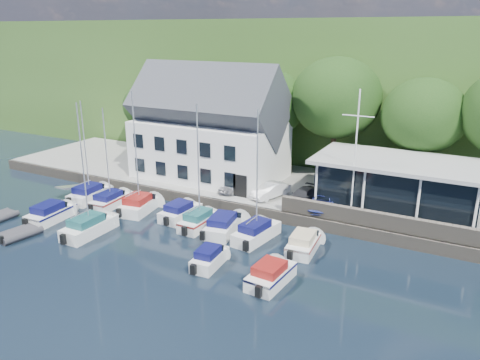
{
  "coord_description": "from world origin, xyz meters",
  "views": [
    {
      "loc": [
        16.55,
        -21.35,
        14.92
      ],
      "look_at": [
        0.35,
        9.0,
        3.82
      ],
      "focal_mm": 35.0,
      "sensor_mm": 36.0,
      "label": 1
    }
  ],
  "objects_px": {
    "boat_r1_1": "(107,161)",
    "boat_r1_7": "(304,241)",
    "boat_r2_0": "(51,212)",
    "car_white": "(270,190)",
    "boat_r2_4": "(271,273)",
    "boat_r1_5": "(224,223)",
    "flagpole": "(355,155)",
    "club_pavilion": "(398,185)",
    "boat_r1_4": "(199,174)",
    "harbor_building": "(210,133)",
    "car_dgrey": "(303,196)",
    "boat_r1_0": "(85,152)",
    "boat_r1_6": "(257,180)",
    "car_silver": "(231,185)",
    "car_blue": "(323,201)",
    "boat_r1_3": "(180,210)",
    "boat_r1_2": "(136,160)",
    "boat_r2_1": "(84,175)",
    "dinghy_1": "(17,233)",
    "boat_r2_3": "(210,256)"
  },
  "relations": [
    {
      "from": "boat_r1_5",
      "to": "dinghy_1",
      "type": "bearing_deg",
      "value": -157.38
    },
    {
      "from": "car_silver",
      "to": "boat_r2_1",
      "type": "bearing_deg",
      "value": -119.06
    },
    {
      "from": "car_silver",
      "to": "boat_r1_5",
      "type": "height_order",
      "value": "car_silver"
    },
    {
      "from": "car_white",
      "to": "boat_r1_3",
      "type": "height_order",
      "value": "car_white"
    },
    {
      "from": "car_blue",
      "to": "dinghy_1",
      "type": "height_order",
      "value": "car_blue"
    },
    {
      "from": "car_white",
      "to": "boat_r2_1",
      "type": "xyz_separation_m",
      "value": [
        -9.86,
        -11.49,
        3.12
      ]
    },
    {
      "from": "club_pavilion",
      "to": "harbor_building",
      "type": "bearing_deg",
      "value": 178.41
    },
    {
      "from": "boat_r1_1",
      "to": "boat_r1_2",
      "type": "xyz_separation_m",
      "value": [
        3.17,
        0.12,
        0.51
      ]
    },
    {
      "from": "boat_r1_5",
      "to": "boat_r1_6",
      "type": "relative_size",
      "value": 0.69
    },
    {
      "from": "boat_r1_5",
      "to": "flagpole",
      "type": "bearing_deg",
      "value": 22.62
    },
    {
      "from": "car_blue",
      "to": "boat_r1_3",
      "type": "xyz_separation_m",
      "value": [
        -10.46,
        -5.14,
        -0.93
      ]
    },
    {
      "from": "boat_r1_3",
      "to": "boat_r1_6",
      "type": "height_order",
      "value": "boat_r1_6"
    },
    {
      "from": "club_pavilion",
      "to": "boat_r2_3",
      "type": "height_order",
      "value": "club_pavilion"
    },
    {
      "from": "car_white",
      "to": "boat_r2_4",
      "type": "relative_size",
      "value": 0.72
    },
    {
      "from": "car_blue",
      "to": "boat_r1_0",
      "type": "xyz_separation_m",
      "value": [
        -20.27,
        -5.46,
        2.92
      ]
    },
    {
      "from": "club_pavilion",
      "to": "boat_r1_6",
      "type": "relative_size",
      "value": 1.42
    },
    {
      "from": "boat_r1_0",
      "to": "harbor_building",
      "type": "bearing_deg",
      "value": 44.9
    },
    {
      "from": "harbor_building",
      "to": "boat_r1_4",
      "type": "bearing_deg",
      "value": -63.09
    },
    {
      "from": "boat_r1_7",
      "to": "boat_r1_3",
      "type": "bearing_deg",
      "value": 170.86
    },
    {
      "from": "flagpole",
      "to": "boat_r1_7",
      "type": "relative_size",
      "value": 1.78
    },
    {
      "from": "boat_r1_1",
      "to": "boat_r2_1",
      "type": "bearing_deg",
      "value": -66.02
    },
    {
      "from": "boat_r1_1",
      "to": "boat_r1_4",
      "type": "relative_size",
      "value": 0.93
    },
    {
      "from": "car_blue",
      "to": "boat_r2_1",
      "type": "relative_size",
      "value": 0.4
    },
    {
      "from": "boat_r2_1",
      "to": "boat_r2_3",
      "type": "distance_m",
      "value": 11.46
    },
    {
      "from": "car_dgrey",
      "to": "boat_r1_0",
      "type": "xyz_separation_m",
      "value": [
        -18.31,
        -6.09,
        2.98
      ]
    },
    {
      "from": "harbor_building",
      "to": "boat_r1_2",
      "type": "height_order",
      "value": "harbor_building"
    },
    {
      "from": "boat_r1_1",
      "to": "boat_r1_6",
      "type": "height_order",
      "value": "boat_r1_6"
    },
    {
      "from": "boat_r2_1",
      "to": "boat_r1_6",
      "type": "bearing_deg",
      "value": 22.84
    },
    {
      "from": "boat_r1_4",
      "to": "boat_r1_6",
      "type": "xyz_separation_m",
      "value": [
        4.97,
        0.02,
        0.24
      ]
    },
    {
      "from": "car_white",
      "to": "boat_r2_4",
      "type": "bearing_deg",
      "value": -45.93
    },
    {
      "from": "boat_r2_3",
      "to": "boat_r1_3",
      "type": "bearing_deg",
      "value": 133.44
    },
    {
      "from": "boat_r1_1",
      "to": "boat_r1_7",
      "type": "xyz_separation_m",
      "value": [
        18.25,
        -0.26,
        -3.41
      ]
    },
    {
      "from": "boat_r1_6",
      "to": "boat_r2_3",
      "type": "height_order",
      "value": "boat_r1_6"
    },
    {
      "from": "boat_r1_0",
      "to": "boat_r2_4",
      "type": "xyz_separation_m",
      "value": [
        20.74,
        -5.66,
        -3.84
      ]
    },
    {
      "from": "boat_r1_6",
      "to": "boat_r2_4",
      "type": "bearing_deg",
      "value": -47.78
    },
    {
      "from": "boat_r1_0",
      "to": "boat_r1_7",
      "type": "xyz_separation_m",
      "value": [
        20.93,
        -0.45,
        -3.87
      ]
    },
    {
      "from": "boat_r1_2",
      "to": "club_pavilion",
      "type": "bearing_deg",
      "value": 13.53
    },
    {
      "from": "boat_r1_2",
      "to": "boat_r1_7",
      "type": "xyz_separation_m",
      "value": [
        15.08,
        -0.38,
        -3.92
      ]
    },
    {
      "from": "boat_r1_1",
      "to": "boat_r2_0",
      "type": "bearing_deg",
      "value": -115.84
    },
    {
      "from": "boat_r2_4",
      "to": "harbor_building",
      "type": "bearing_deg",
      "value": 136.56
    },
    {
      "from": "car_white",
      "to": "car_blue",
      "type": "bearing_deg",
      "value": 13.48
    },
    {
      "from": "boat_r1_4",
      "to": "boat_r1_7",
      "type": "bearing_deg",
      "value": 1.69
    },
    {
      "from": "car_white",
      "to": "boat_r1_2",
      "type": "bearing_deg",
      "value": -128.4
    },
    {
      "from": "boat_r2_3",
      "to": "boat_r2_4",
      "type": "relative_size",
      "value": 0.86
    },
    {
      "from": "car_blue",
      "to": "boat_r1_1",
      "type": "relative_size",
      "value": 0.46
    },
    {
      "from": "club_pavilion",
      "to": "boat_r1_4",
      "type": "distance_m",
      "value": 15.98
    },
    {
      "from": "boat_r1_4",
      "to": "boat_r1_5",
      "type": "bearing_deg",
      "value": 6.97
    },
    {
      "from": "car_blue",
      "to": "boat_r2_1",
      "type": "bearing_deg",
      "value": -150.26
    },
    {
      "from": "car_white",
      "to": "car_blue",
      "type": "xyz_separation_m",
      "value": [
        4.89,
        -0.5,
        0.01
      ]
    },
    {
      "from": "car_white",
      "to": "car_blue",
      "type": "distance_m",
      "value": 4.92
    }
  ]
}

